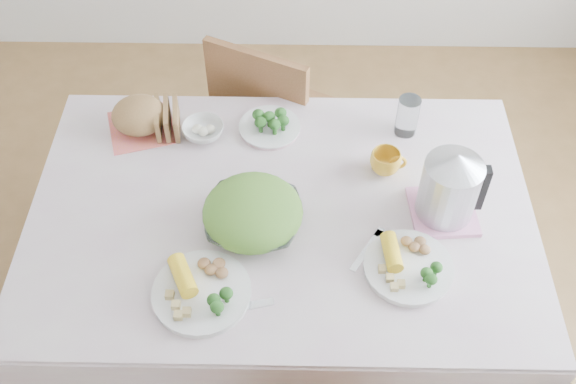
{
  "coord_description": "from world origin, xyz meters",
  "views": [
    {
      "loc": [
        0.04,
        -1.26,
        2.32
      ],
      "look_at": [
        0.02,
        0.02,
        0.82
      ],
      "focal_mm": 42.0,
      "sensor_mm": 36.0,
      "label": 1
    }
  ],
  "objects_px": {
    "dinner_plate_right": "(408,267)",
    "salad_bowl": "(253,219)",
    "dining_table": "(282,281)",
    "electric_kettle": "(450,186)",
    "dinner_plate_left": "(202,293)",
    "chair_far": "(281,116)",
    "yellow_mug": "(385,162)"
  },
  "relations": [
    {
      "from": "dinner_plate_right",
      "to": "salad_bowl",
      "type": "bearing_deg",
      "value": 161.51
    },
    {
      "from": "dining_table",
      "to": "electric_kettle",
      "type": "relative_size",
      "value": 5.96
    },
    {
      "from": "dinner_plate_right",
      "to": "dinner_plate_left",
      "type": "bearing_deg",
      "value": -170.75
    },
    {
      "from": "salad_bowl",
      "to": "electric_kettle",
      "type": "relative_size",
      "value": 1.15
    },
    {
      "from": "dinner_plate_left",
      "to": "electric_kettle",
      "type": "bearing_deg",
      "value": 23.32
    },
    {
      "from": "dinner_plate_left",
      "to": "electric_kettle",
      "type": "height_order",
      "value": "electric_kettle"
    },
    {
      "from": "dining_table",
      "to": "electric_kettle",
      "type": "height_order",
      "value": "electric_kettle"
    },
    {
      "from": "salad_bowl",
      "to": "electric_kettle",
      "type": "distance_m",
      "value": 0.57
    },
    {
      "from": "chair_far",
      "to": "dinner_plate_left",
      "type": "relative_size",
      "value": 3.4
    },
    {
      "from": "salad_bowl",
      "to": "dinner_plate_right",
      "type": "xyz_separation_m",
      "value": [
        0.44,
        -0.15,
        -0.02
      ]
    },
    {
      "from": "chair_far",
      "to": "salad_bowl",
      "type": "height_order",
      "value": "chair_far"
    },
    {
      "from": "dinner_plate_left",
      "to": "yellow_mug",
      "type": "bearing_deg",
      "value": 41.47
    },
    {
      "from": "salad_bowl",
      "to": "yellow_mug",
      "type": "xyz_separation_m",
      "value": [
        0.4,
        0.23,
        0.0
      ]
    },
    {
      "from": "yellow_mug",
      "to": "electric_kettle",
      "type": "distance_m",
      "value": 0.25
    },
    {
      "from": "salad_bowl",
      "to": "dining_table",
      "type": "bearing_deg",
      "value": 38.34
    },
    {
      "from": "dinner_plate_right",
      "to": "electric_kettle",
      "type": "distance_m",
      "value": 0.26
    },
    {
      "from": "chair_far",
      "to": "electric_kettle",
      "type": "bearing_deg",
      "value": 149.39
    },
    {
      "from": "chair_far",
      "to": "yellow_mug",
      "type": "relative_size",
      "value": 9.43
    },
    {
      "from": "chair_far",
      "to": "dinner_plate_left",
      "type": "height_order",
      "value": "chair_far"
    },
    {
      "from": "dinner_plate_right",
      "to": "chair_far",
      "type": "bearing_deg",
      "value": 112.16
    },
    {
      "from": "dining_table",
      "to": "salad_bowl",
      "type": "height_order",
      "value": "salad_bowl"
    },
    {
      "from": "yellow_mug",
      "to": "dinner_plate_right",
      "type": "bearing_deg",
      "value": -84.17
    },
    {
      "from": "dining_table",
      "to": "yellow_mug",
      "type": "bearing_deg",
      "value": 27.19
    },
    {
      "from": "dining_table",
      "to": "dinner_plate_right",
      "type": "distance_m",
      "value": 0.57
    },
    {
      "from": "electric_kettle",
      "to": "dinner_plate_right",
      "type": "bearing_deg",
      "value": -100.91
    },
    {
      "from": "salad_bowl",
      "to": "electric_kettle",
      "type": "height_order",
      "value": "electric_kettle"
    },
    {
      "from": "chair_far",
      "to": "yellow_mug",
      "type": "height_order",
      "value": "chair_far"
    },
    {
      "from": "dinner_plate_left",
      "to": "electric_kettle",
      "type": "xyz_separation_m",
      "value": [
        0.68,
        0.29,
        0.11
      ]
    },
    {
      "from": "yellow_mug",
      "to": "electric_kettle",
      "type": "bearing_deg",
      "value": -46.51
    },
    {
      "from": "yellow_mug",
      "to": "chair_far",
      "type": "bearing_deg",
      "value": 121.41
    },
    {
      "from": "dinner_plate_right",
      "to": "yellow_mug",
      "type": "height_order",
      "value": "yellow_mug"
    },
    {
      "from": "chair_far",
      "to": "dinner_plate_right",
      "type": "xyz_separation_m",
      "value": [
        0.38,
        -0.93,
        0.31
      ]
    }
  ]
}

